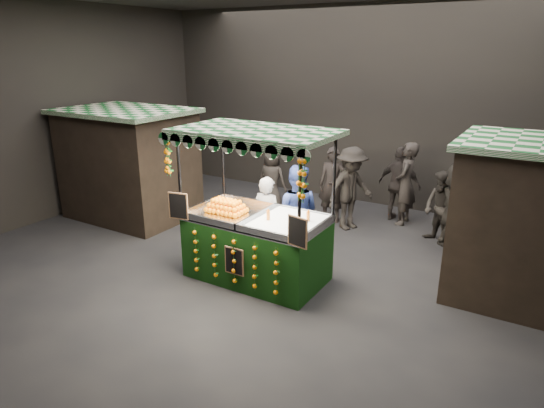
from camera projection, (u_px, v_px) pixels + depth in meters
The scene contains 13 objects.
ground at pixel (263, 272), 8.74m from camera, with size 12.00×12.00×0.00m, color black.
market_hall at pixel (262, 84), 7.68m from camera, with size 12.10×10.10×5.05m.
neighbour_stall_left at pixel (129, 164), 11.30m from camera, with size 3.00×2.20×2.60m.
juice_stall at pixel (256, 235), 8.25m from camera, with size 2.76×1.62×2.67m.
vendor_grey at pixel (267, 219), 9.05m from camera, with size 0.61×0.41×1.66m.
vendor_blue at pixel (296, 213), 9.06m from camera, with size 1.08×0.94×1.87m.
shopper_0 at pixel (332, 185), 11.07m from camera, with size 0.72×0.54×1.77m.
shopper_1 at pixel (441, 208), 9.79m from camera, with size 0.96×0.91×1.56m.
shopper_2 at pixel (399, 185), 11.10m from camera, with size 1.10×0.59×1.78m.
shopper_3 at pixel (351, 189), 10.58m from camera, with size 1.17×1.40×1.89m.
shopper_4 at pixel (272, 179), 11.94m from camera, with size 0.77×0.50×1.56m.
shopper_5 at pixel (456, 206), 9.53m from camera, with size 1.58×1.53×1.80m.
shopper_6 at pixel (406, 184), 10.88m from camera, with size 0.50×0.73×1.93m.
Camera 1 is at (4.23, -6.68, 3.94)m, focal length 31.30 mm.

